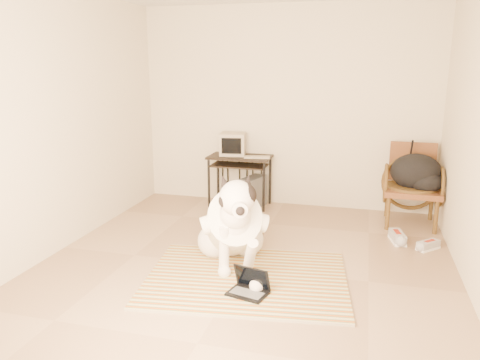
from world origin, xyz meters
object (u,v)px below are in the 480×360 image
at_px(laptop, 249,287).
at_px(pc_tower, 253,192).
at_px(computer_desk, 240,163).
at_px(rattan_chair, 412,185).
at_px(backpack, 418,174).
at_px(crt_monitor, 233,144).
at_px(dog, 233,226).

distance_m(laptop, pc_tower, 2.53).
bearing_deg(computer_desk, rattan_chair, -4.21).
bearing_deg(backpack, crt_monitor, 172.33).
bearing_deg(laptop, rattan_chair, 57.86).
height_order(laptop, pc_tower, pc_tower).
bearing_deg(pc_tower, laptop, -77.13).
xyz_separation_m(dog, laptop, (0.31, -0.57, -0.33)).
relative_size(laptop, crt_monitor, 0.97).
bearing_deg(crt_monitor, laptop, -71.20).
distance_m(laptop, crt_monitor, 2.83).
distance_m(computer_desk, rattan_chair, 2.24).
xyz_separation_m(computer_desk, pc_tower, (0.20, -0.03, -0.39)).
xyz_separation_m(crt_monitor, pc_tower, (0.31, -0.11, -0.64)).
bearing_deg(pc_tower, dog, -82.26).
xyz_separation_m(dog, backpack, (1.82, 1.68, 0.25)).
bearing_deg(backpack, dog, -137.29).
height_order(computer_desk, crt_monitor, crt_monitor).
xyz_separation_m(laptop, pc_tower, (-0.56, 2.46, 0.14)).
bearing_deg(dog, crt_monitor, 105.91).
xyz_separation_m(laptop, backpack, (1.51, 2.25, 0.58)).
bearing_deg(rattan_chair, crt_monitor, 174.21).
bearing_deg(computer_desk, backpack, -6.23).
height_order(computer_desk, pc_tower, computer_desk).
relative_size(pc_tower, backpack, 0.83).
distance_m(pc_tower, backpack, 2.13).
bearing_deg(computer_desk, crt_monitor, 147.70).
height_order(laptop, crt_monitor, crt_monitor).
bearing_deg(dog, rattan_chair, 44.83).
bearing_deg(backpack, computer_desk, 173.77).
relative_size(laptop, computer_desk, 0.44).
distance_m(dog, crt_monitor, 2.13).
bearing_deg(crt_monitor, computer_desk, -32.30).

